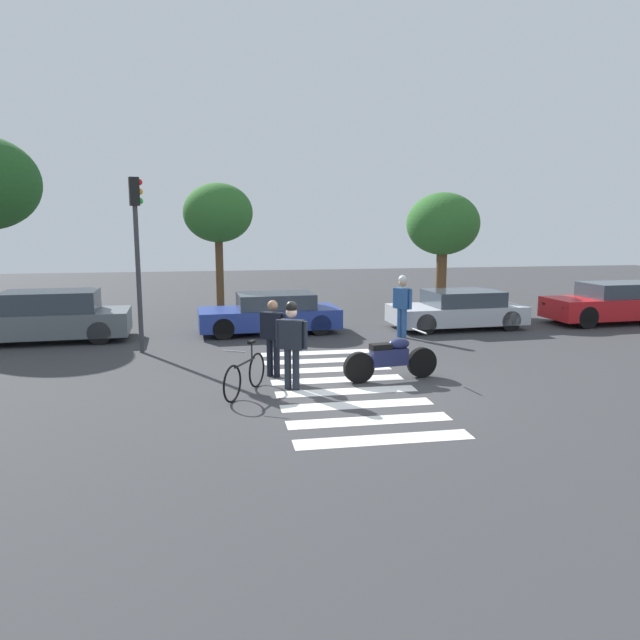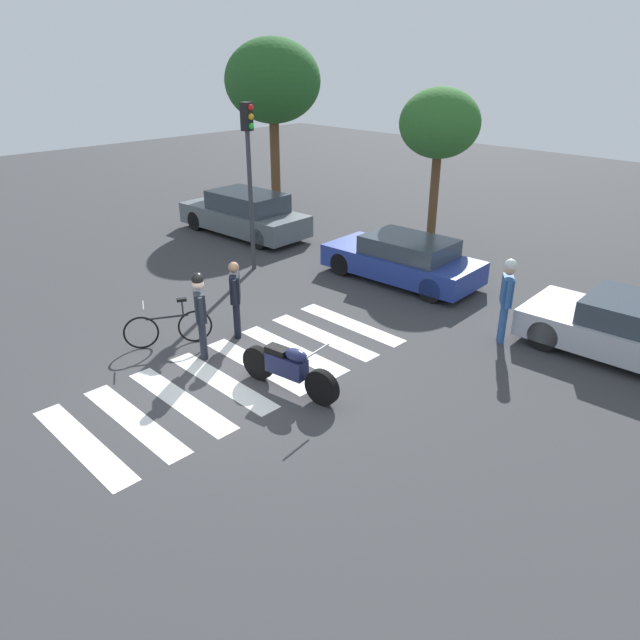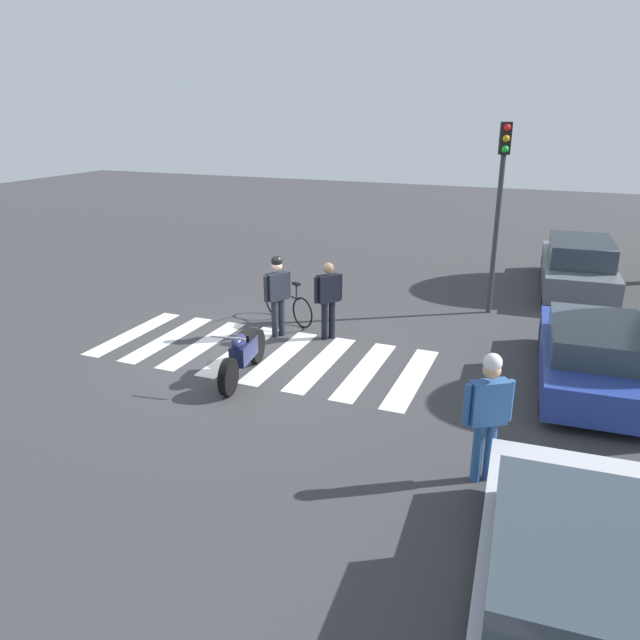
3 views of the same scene
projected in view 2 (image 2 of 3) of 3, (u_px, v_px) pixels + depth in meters
The scene contains 13 objects.
ground_plane at pixel (241, 373), 11.32m from camera, with size 60.00×60.00×0.00m, color #38383A.
police_motorcycle at pixel (288, 368), 10.56m from camera, with size 2.14×0.63×1.05m.
leaning_bicycle at pixel (169, 328), 12.25m from camera, with size 0.90×1.61×1.02m.
officer_on_foot at pixel (200, 309), 11.49m from camera, with size 0.60×0.42×1.81m.
officer_by_motorcycle at pixel (235, 295), 12.39m from camera, with size 0.54×0.46×1.69m.
pedestrian_bystander at pixel (507, 294), 12.14m from camera, with size 0.44×0.58×1.83m.
crosswalk_stripes at pixel (241, 373), 11.31m from camera, with size 2.85×6.75×0.01m.
car_grey_coupe at pixel (245, 214), 19.55m from camera, with size 4.78×2.02×1.44m.
car_blue_hatchback at pixel (403, 259), 15.64m from camera, with size 4.31×1.96×1.21m.
car_silver_sedan at pixel (636, 331), 11.66m from camera, with size 4.25×2.11×1.21m.
traffic_light_pole at pixel (249, 162), 15.49m from camera, with size 0.35×0.29×4.45m.
street_tree_near at pixel (273, 82), 21.93m from camera, with size 3.58×3.58×6.13m.
street_tree_mid at pixel (440, 125), 17.50m from camera, with size 2.41×2.41×4.70m.
Camera 2 is at (8.03, -5.90, 5.67)m, focal length 33.06 mm.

